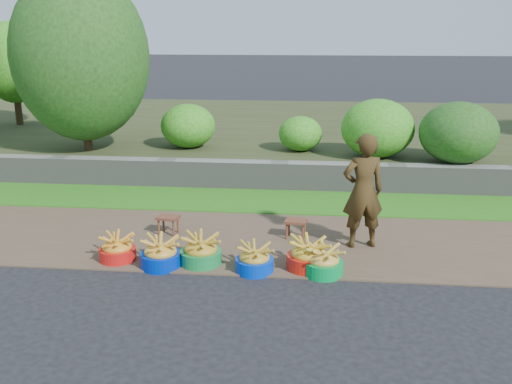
# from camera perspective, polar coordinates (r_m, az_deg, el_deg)

# --- Properties ---
(ground_plane) EXTENTS (120.00, 120.00, 0.00)m
(ground_plane) POSITION_cam_1_polar(r_m,az_deg,el_deg) (7.30, 0.36, -8.55)
(ground_plane) COLOR black
(ground_plane) RESTS_ON ground
(dirt_shoulder) EXTENTS (80.00, 2.50, 0.02)m
(dirt_shoulder) POSITION_cam_1_polar(r_m,az_deg,el_deg) (8.44, 1.16, -4.96)
(dirt_shoulder) COLOR brown
(dirt_shoulder) RESTS_ON ground
(grass_verge) EXTENTS (80.00, 1.50, 0.04)m
(grass_verge) POSITION_cam_1_polar(r_m,az_deg,el_deg) (10.32, 2.06, -0.92)
(grass_verge) COLOR #2C7518
(grass_verge) RESTS_ON ground
(retaining_wall) EXTENTS (80.00, 0.35, 0.55)m
(retaining_wall) POSITION_cam_1_polar(r_m,az_deg,el_deg) (11.07, 2.36, 1.63)
(retaining_wall) COLOR slate
(retaining_wall) RESTS_ON ground
(earth_bank) EXTENTS (80.00, 10.00, 0.50)m
(earth_bank) POSITION_cam_1_polar(r_m,az_deg,el_deg) (15.86, 3.44, 5.96)
(earth_bank) COLOR #343B1D
(earth_bank) RESTS_ON ground
(vegetation) EXTENTS (36.86, 8.14, 4.40)m
(vegetation) POSITION_cam_1_polar(r_m,az_deg,el_deg) (13.51, 5.27, 14.25)
(vegetation) COLOR #342514
(vegetation) RESTS_ON earth_bank
(basin_a) EXTENTS (0.50, 0.50, 0.37)m
(basin_a) POSITION_cam_1_polar(r_m,az_deg,el_deg) (7.95, -13.70, -5.58)
(basin_a) COLOR red
(basin_a) RESTS_ON ground
(basin_b) EXTENTS (0.54, 0.54, 0.40)m
(basin_b) POSITION_cam_1_polar(r_m,az_deg,el_deg) (7.64, -9.52, -6.14)
(basin_b) COLOR #0023A9
(basin_b) RESTS_ON ground
(basin_c) EXTENTS (0.55, 0.55, 0.41)m
(basin_c) POSITION_cam_1_polar(r_m,az_deg,el_deg) (7.64, -5.54, -5.95)
(basin_c) COLOR #157B39
(basin_c) RESTS_ON ground
(basin_d) EXTENTS (0.50, 0.50, 0.37)m
(basin_d) POSITION_cam_1_polar(r_m,az_deg,el_deg) (7.40, -0.15, -6.79)
(basin_d) COLOR #0030C7
(basin_d) RESTS_ON ground
(basin_e) EXTENTS (0.56, 0.56, 0.42)m
(basin_e) POSITION_cam_1_polar(r_m,az_deg,el_deg) (7.49, 5.22, -6.39)
(basin_e) COLOR red
(basin_e) RESTS_ON ground
(basin_f) EXTENTS (0.51, 0.51, 0.38)m
(basin_f) POSITION_cam_1_polar(r_m,az_deg,el_deg) (7.37, 6.74, -6.95)
(basin_f) COLOR #008E3A
(basin_f) RESTS_ON ground
(stool_left) EXTENTS (0.35, 0.29, 0.28)m
(stool_left) POSITION_cam_1_polar(r_m,az_deg,el_deg) (8.74, -8.78, -2.77)
(stool_left) COLOR brown
(stool_left) RESTS_ON dirt_shoulder
(stool_right) EXTENTS (0.35, 0.29, 0.28)m
(stool_right) POSITION_cam_1_polar(r_m,az_deg,el_deg) (8.50, 4.01, -3.19)
(stool_right) COLOR brown
(stool_right) RESTS_ON dirt_shoulder
(vendor_woman) EXTENTS (0.68, 0.53, 1.64)m
(vendor_woman) POSITION_cam_1_polar(r_m,az_deg,el_deg) (8.12, 10.66, 0.09)
(vendor_woman) COLOR black
(vendor_woman) RESTS_ON dirt_shoulder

